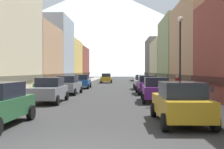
# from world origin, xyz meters

# --- Properties ---
(sidewalk_left) EXTENTS (2.50, 100.00, 0.15)m
(sidewalk_left) POSITION_xyz_m (-6.25, 35.00, 0.07)
(sidewalk_left) COLOR gray
(sidewalk_left) RESTS_ON ground
(sidewalk_right) EXTENTS (2.50, 100.00, 0.15)m
(sidewalk_right) POSITION_xyz_m (6.25, 35.00, 0.07)
(sidewalk_right) COLOR gray
(sidewalk_right) RESTS_ON ground
(storefront_left_2) EXTENTS (9.57, 10.64, 8.24)m
(storefront_left_2) POSITION_xyz_m (-12.13, 29.01, 3.97)
(storefront_left_2) COLOR tan
(storefront_left_2) RESTS_ON ground
(storefront_left_3) EXTENTS (7.93, 9.43, 11.14)m
(storefront_left_3) POSITION_xyz_m (-11.31, 39.21, 5.39)
(storefront_left_3) COLOR #99A5B2
(storefront_left_3) RESTS_ON ground
(storefront_left_4) EXTENTS (8.16, 10.84, 8.49)m
(storefront_left_4) POSITION_xyz_m (-11.43, 49.39, 4.09)
(storefront_left_4) COLOR #D8B259
(storefront_left_4) RESTS_ON ground
(storefront_left_5) EXTENTS (8.09, 12.31, 8.13)m
(storefront_left_5) POSITION_xyz_m (-11.40, 61.50, 3.92)
(storefront_left_5) COLOR brown
(storefront_left_5) RESTS_ON ground
(storefront_right_2) EXTENTS (6.73, 12.25, 9.72)m
(storefront_right_2) POSITION_xyz_m (10.72, 23.40, 4.69)
(storefront_right_2) COLOR tan
(storefront_right_2) RESTS_ON ground
(storefront_right_3) EXTENTS (8.67, 11.38, 10.29)m
(storefront_right_3) POSITION_xyz_m (11.69, 35.63, 4.97)
(storefront_right_3) COLOR #8C9966
(storefront_right_3) RESTS_ON ground
(storefront_right_4) EXTENTS (7.32, 13.70, 8.30)m
(storefront_right_4) POSITION_xyz_m (11.01, 48.67, 4.00)
(storefront_right_4) COLOR beige
(storefront_right_4) RESTS_ON ground
(storefront_right_5) EXTENTS (9.77, 12.39, 10.10)m
(storefront_right_5) POSITION_xyz_m (12.23, 61.89, 4.88)
(storefront_right_5) COLOR #66605B
(storefront_right_5) RESTS_ON ground
(car_left_1) EXTENTS (2.10, 4.42, 1.78)m
(car_left_1) POSITION_xyz_m (-3.80, 12.36, 0.90)
(car_left_1) COLOR slate
(car_left_1) RESTS_ON ground
(car_left_2) EXTENTS (2.17, 4.45, 1.78)m
(car_left_2) POSITION_xyz_m (-3.80, 19.34, 0.90)
(car_left_2) COLOR slate
(car_left_2) RESTS_ON ground
(car_left_3) EXTENTS (2.17, 4.45, 1.78)m
(car_left_3) POSITION_xyz_m (-3.80, 28.43, 0.90)
(car_left_3) COLOR #19478C
(car_left_3) RESTS_ON ground
(car_right_0) EXTENTS (2.11, 4.42, 1.78)m
(car_right_0) POSITION_xyz_m (3.80, 4.76, 0.90)
(car_right_0) COLOR #B28419
(car_right_0) RESTS_ON ground
(car_right_1) EXTENTS (2.20, 4.46, 1.78)m
(car_right_1) POSITION_xyz_m (3.80, 13.27, 0.90)
(car_right_1) COLOR #591E72
(car_right_1) RESTS_ON ground
(car_right_2) EXTENTS (2.14, 4.44, 1.78)m
(car_right_2) POSITION_xyz_m (3.80, 20.08, 0.90)
(car_right_2) COLOR #591E72
(car_right_2) RESTS_ON ground
(car_right_3) EXTENTS (2.08, 4.41, 1.78)m
(car_right_3) POSITION_xyz_m (3.80, 26.93, 0.90)
(car_right_3) COLOR silver
(car_right_3) RESTS_ON ground
(car_driving_0) EXTENTS (2.06, 4.40, 1.78)m
(car_driving_0) POSITION_xyz_m (-1.60, 44.79, 0.90)
(car_driving_0) COLOR #B28419
(car_driving_0) RESTS_ON ground
(parking_meter_near) EXTENTS (0.14, 0.10, 1.33)m
(parking_meter_near) POSITION_xyz_m (5.75, 6.68, 1.01)
(parking_meter_near) COLOR #595960
(parking_meter_near) RESTS_ON sidewalk_right
(trash_bin_right) EXTENTS (0.59, 0.59, 0.98)m
(trash_bin_right) POSITION_xyz_m (6.35, 10.34, 0.64)
(trash_bin_right) COLOR #4C5156
(trash_bin_right) RESTS_ON sidewalk_right
(potted_plant_0) EXTENTS (0.56, 0.56, 0.93)m
(potted_plant_0) POSITION_xyz_m (-7.00, 19.31, 0.62)
(potted_plant_0) COLOR brown
(potted_plant_0) RESTS_ON sidewalk_left
(pedestrian_0) EXTENTS (0.36, 0.36, 1.71)m
(pedestrian_0) POSITION_xyz_m (6.25, 17.74, 0.94)
(pedestrian_0) COLOR maroon
(pedestrian_0) RESTS_ON sidewalk_right
(streetlamp_right) EXTENTS (0.36, 0.36, 5.86)m
(streetlamp_right) POSITION_xyz_m (5.35, 12.28, 3.99)
(streetlamp_right) COLOR black
(streetlamp_right) RESTS_ON sidewalk_right
(mountain_backdrop) EXTENTS (314.03, 314.03, 84.64)m
(mountain_backdrop) POSITION_xyz_m (-20.26, 260.00, 42.32)
(mountain_backdrop) COLOR silver
(mountain_backdrop) RESTS_ON ground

